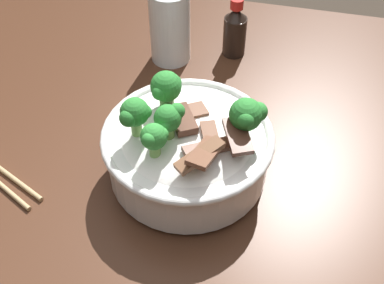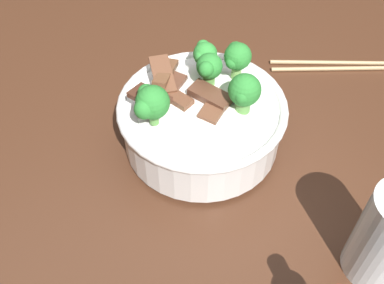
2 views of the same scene
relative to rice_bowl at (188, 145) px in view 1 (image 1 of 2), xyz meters
name	(u,v)px [view 1 (image 1 of 2)]	position (x,y,z in m)	size (l,w,h in m)	color
dining_table	(119,280)	(0.11, -0.08, -0.21)	(1.20, 0.88, 0.79)	#472819
rice_bowl	(188,145)	(0.00, 0.00, 0.00)	(0.23, 0.23, 0.14)	white
drinking_glass	(170,31)	(-0.26, -0.10, 0.00)	(0.07, 0.07, 0.13)	white
soy_sauce_bottle	(235,31)	(-0.30, 0.01, -0.01)	(0.04, 0.04, 0.11)	black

